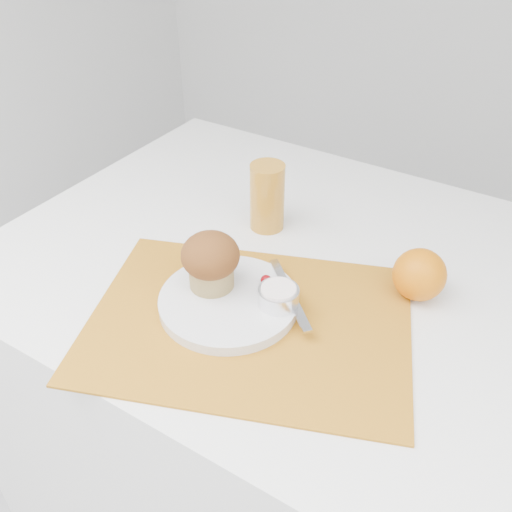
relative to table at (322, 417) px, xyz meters
The scene contains 11 objects.
table is the anchor object (origin of this frame).
placemat 0.42m from the table, 109.41° to the right, with size 0.48×0.35×0.00m, color #B46F19.
plate 0.44m from the table, 123.25° to the right, with size 0.22×0.22×0.02m, color silver.
ramekin 0.43m from the table, 104.80° to the right, with size 0.06×0.06×0.03m, color silver.
cream 0.45m from the table, 104.80° to the right, with size 0.05×0.05×0.01m, color white.
raspberry_near 0.43m from the table, 125.21° to the right, with size 0.02×0.02×0.02m, color #550206.
raspberry_far 0.43m from the table, 113.37° to the right, with size 0.02×0.02×0.02m, color #560213.
butter_knife 0.41m from the table, 106.07° to the right, with size 0.18×0.01×0.00m, color silver.
orange 0.44m from the table, ahead, with size 0.08×0.08×0.08m, color orange.
juice_glass 0.48m from the table, 160.24° to the left, with size 0.06×0.06×0.13m, color #C38324.
muffin 0.49m from the table, 133.78° to the right, with size 0.09×0.09×0.09m.
Camera 1 is at (0.28, -0.66, 1.34)m, focal length 40.00 mm.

